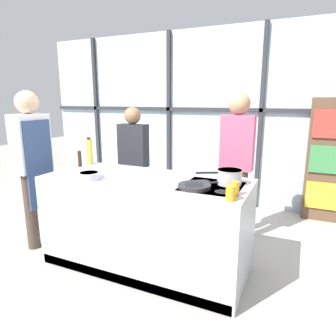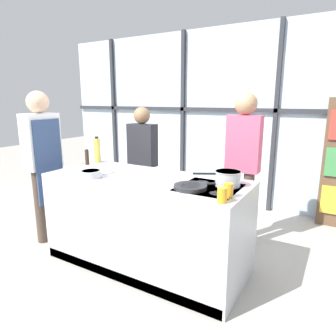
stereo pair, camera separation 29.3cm
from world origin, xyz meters
name	(u,v)px [view 1 (the left image)]	position (x,y,z in m)	size (l,w,h in m)	color
ground_plane	(146,264)	(0.00, 0.00, 0.00)	(18.00, 18.00, 0.00)	#ADA89E
back_window_wall	(213,118)	(0.00, 2.30, 1.40)	(6.40, 0.10, 2.80)	silver
bookshelf	(326,161)	(1.70, 2.12, 0.87)	(0.50, 0.19, 1.73)	brown
demo_island	(146,222)	(0.00, 0.00, 0.47)	(2.05, 0.85, 0.94)	#B7BABF
chef	(33,160)	(-1.37, -0.13, 1.04)	(0.25, 0.42, 1.79)	#47382D
spectator_far_left	(134,158)	(-0.70, 0.95, 0.92)	(0.40, 0.22, 1.60)	#47382D
spectator_center_left	(237,156)	(0.70, 0.95, 1.05)	(0.38, 0.25, 1.78)	#47382D
frying_pan	(195,186)	(0.57, -0.12, 0.96)	(0.40, 0.44, 0.04)	#232326
saucepan	(229,177)	(0.81, 0.12, 1.01)	(0.40, 0.27, 0.14)	silver
white_plate	(99,173)	(-0.52, -0.05, 0.95)	(0.25, 0.25, 0.01)	white
mixing_bowl	(89,176)	(-0.46, -0.27, 0.98)	(0.22, 0.22, 0.07)	silver
oil_bottle	(89,151)	(-0.93, 0.31, 1.09)	(0.08, 0.08, 0.32)	#E0CC4C
pepper_grinder	(80,158)	(-0.94, 0.15, 1.03)	(0.04, 0.04, 0.21)	#332319
juice_glass_near	(231,193)	(0.93, -0.33, 1.00)	(0.07, 0.07, 0.12)	orange
juice_glass_far	(235,189)	(0.93, -0.19, 1.00)	(0.07, 0.07, 0.12)	orange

